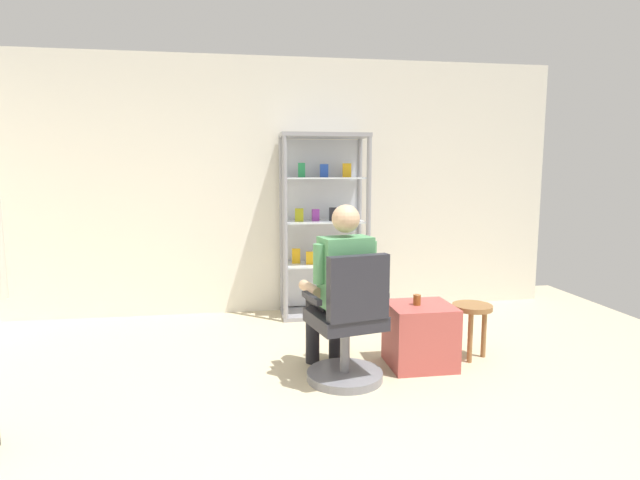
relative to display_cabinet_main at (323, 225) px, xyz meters
The scene contains 8 objects.
ground_plane 2.95m from the display_cabinet_main, 98.24° to the right, with size 7.20×7.20×0.00m, color #C6B793.
back_wall 0.61m from the display_cabinet_main, 149.35° to the left, with size 6.00×0.10×2.70m, color silver.
display_cabinet_main is the anchor object (origin of this frame).
office_chair 1.90m from the display_cabinet_main, 93.61° to the right, with size 0.61×0.58×0.96m.
seated_shopkeeper 1.68m from the display_cabinet_main, 95.20° to the right, with size 0.55×0.61×1.29m.
storage_crate 1.81m from the display_cabinet_main, 72.03° to the right, with size 0.49×0.46×0.49m, color #B24C47.
tea_glass 1.71m from the display_cabinet_main, 73.08° to the right, with size 0.06×0.06×0.08m, color brown.
wooden_stool 1.89m from the display_cabinet_main, 56.49° to the right, with size 0.32×0.32×0.45m.
Camera 1 is at (-0.46, -2.48, 1.53)m, focal length 28.46 mm.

